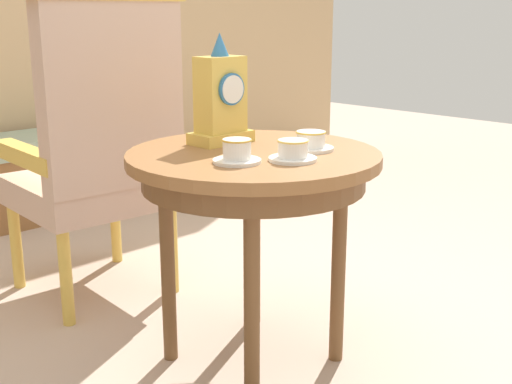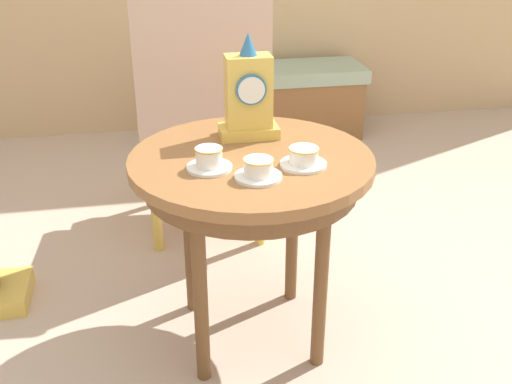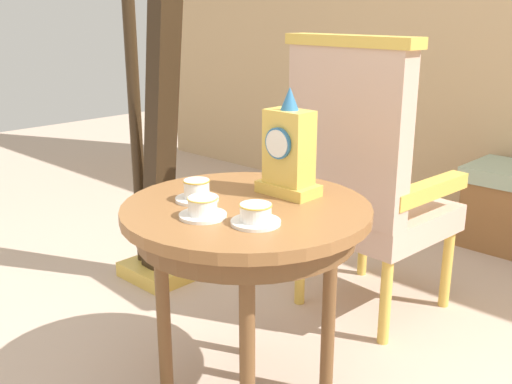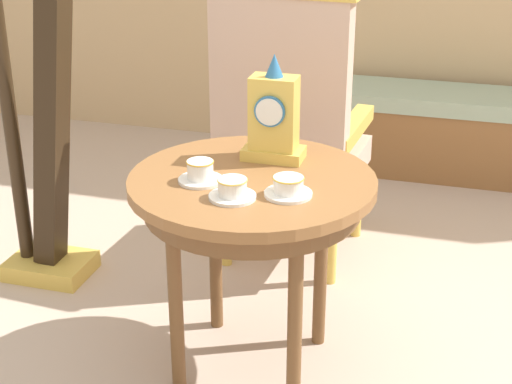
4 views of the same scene
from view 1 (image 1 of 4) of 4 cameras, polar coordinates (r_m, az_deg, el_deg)
The scene contains 8 objects.
ground_plane at distance 2.18m, azimuth 0.52°, elevation -14.18°, with size 10.00×10.00×0.00m, color #BCA38E.
side_table at distance 1.99m, azimuth -0.26°, elevation 1.26°, with size 0.75×0.75×0.67m.
teacup_left at distance 1.82m, azimuth -1.63°, elevation 3.37°, with size 0.13×0.13×0.07m.
teacup_right at distance 1.85m, azimuth 3.13°, elevation 3.45°, with size 0.13×0.13×0.06m.
teacup_center at distance 2.00m, azimuth 4.65°, elevation 4.27°, with size 0.14×0.14×0.06m.
mantel_clock at distance 2.09m, azimuth -3.00°, elevation 7.81°, with size 0.19×0.11×0.34m.
armchair at distance 2.52m, azimuth -13.07°, elevation 3.80°, with size 0.58×0.56×1.14m.
window_bench at distance 3.85m, azimuth -15.41°, elevation 1.85°, with size 1.16×0.40×0.44m.
Camera 1 is at (-1.35, -1.35, 1.07)m, focal length 47.29 mm.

